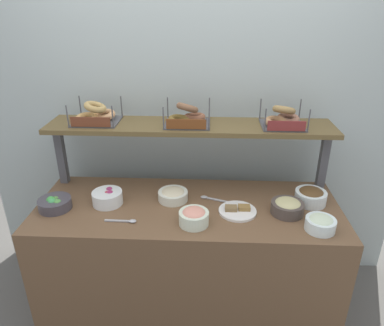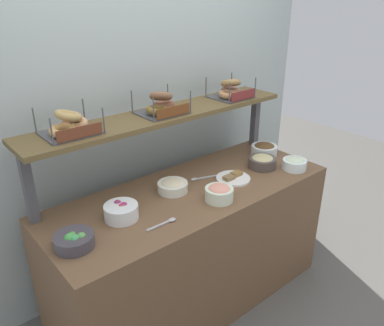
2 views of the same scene
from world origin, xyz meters
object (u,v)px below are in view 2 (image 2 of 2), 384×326
at_px(bowl_beet_salad, 121,211).
at_px(bowl_lox_spread, 219,193).
at_px(serving_spoon_near_plate, 200,178).
at_px(bowl_scallion_spread, 295,163).
at_px(bowl_veggie_mix, 74,240).
at_px(bowl_potato_salad, 173,186).
at_px(bagel_basket_everything, 230,91).
at_px(bowl_hummus, 262,161).
at_px(bagel_basket_sesame, 70,125).
at_px(bowl_chocolate_spread, 264,150).
at_px(serving_plate_white, 233,178).
at_px(serving_spoon_by_edge, 166,222).
at_px(bagel_basket_cinnamon_raisin, 161,106).

relative_size(bowl_beet_salad, bowl_lox_spread, 1.10).
distance_m(bowl_beet_salad, serving_spoon_near_plate, 0.63).
relative_size(bowl_scallion_spread, bowl_veggie_mix, 0.84).
distance_m(bowl_potato_salad, bagel_basket_everything, 0.82).
xyz_separation_m(bowl_veggie_mix, bowl_hummus, (1.38, 0.02, 0.01)).
relative_size(bagel_basket_sesame, bagel_basket_everything, 1.04).
xyz_separation_m(bowl_veggie_mix, bowl_chocolate_spread, (1.54, 0.14, 0.01)).
height_order(bowl_scallion_spread, bowl_hummus, bowl_hummus).
bearing_deg(bagel_basket_everything, bowl_beet_salad, -166.27).
distance_m(bowl_potato_salad, bowl_chocolate_spread, 0.85).
distance_m(bowl_potato_salad, serving_plate_white, 0.41).
height_order(serving_plate_white, bagel_basket_everything, bagel_basket_everything).
relative_size(bowl_hummus, serving_spoon_by_edge, 1.05).
relative_size(bowl_veggie_mix, bagel_basket_everything, 0.70).
bearing_deg(bagel_basket_sesame, bagel_basket_cinnamon_raisin, -1.24).
height_order(bowl_chocolate_spread, serving_spoon_near_plate, bowl_chocolate_spread).
xyz_separation_m(bowl_scallion_spread, bagel_basket_cinnamon_raisin, (-0.75, 0.48, 0.44)).
height_order(bowl_lox_spread, serving_spoon_near_plate, bowl_lox_spread).
height_order(bowl_potato_salad, bowl_hummus, bowl_hummus).
xyz_separation_m(bowl_hummus, serving_spoon_by_edge, (-0.93, -0.14, -0.04)).
distance_m(bowl_lox_spread, serving_spoon_near_plate, 0.29).
relative_size(bowl_beet_salad, serving_spoon_near_plate, 1.05).
bearing_deg(bowl_potato_salad, serving_spoon_by_edge, -133.23).
height_order(bowl_veggie_mix, bowl_potato_salad, bowl_veggie_mix).
height_order(bowl_chocolate_spread, bowl_beet_salad, bowl_chocolate_spread).
distance_m(bowl_chocolate_spread, serving_spoon_near_plate, 0.62).
xyz_separation_m(bowl_beet_salad, bagel_basket_everything, (1.06, 0.26, 0.43)).
bearing_deg(bowl_scallion_spread, bowl_beet_salad, 169.92).
bearing_deg(serving_spoon_by_edge, bowl_chocolate_spread, 13.54).
bearing_deg(bagel_basket_cinnamon_raisin, bowl_hummus, -28.00).
xyz_separation_m(bowl_potato_salad, bowl_hummus, (0.68, -0.12, 0.01)).
xyz_separation_m(serving_plate_white, bagel_basket_cinnamon_raisin, (-0.32, 0.33, 0.47)).
height_order(bowl_chocolate_spread, serving_spoon_by_edge, bowl_chocolate_spread).
relative_size(bowl_potato_salad, bagel_basket_sesame, 0.65).
distance_m(bagel_basket_cinnamon_raisin, bagel_basket_everything, 0.59).
height_order(bowl_beet_salad, bagel_basket_sesame, bagel_basket_sesame).
relative_size(bowl_potato_salad, bowl_chocolate_spread, 0.98).
distance_m(bowl_beet_salad, serving_spoon_by_edge, 0.25).
bearing_deg(bowl_veggie_mix, serving_spoon_by_edge, -15.01).
bearing_deg(bagel_basket_sesame, bowl_veggie_mix, -118.81).
bearing_deg(serving_spoon_near_plate, bagel_basket_everything, 22.51).
xyz_separation_m(bagel_basket_sesame, bagel_basket_cinnamon_raisin, (0.58, -0.01, 0.00)).
bearing_deg(bowl_scallion_spread, bagel_basket_everything, 108.77).
bearing_deg(bagel_basket_cinnamon_raisin, serving_plate_white, -46.00).
bearing_deg(serving_plate_white, serving_spoon_near_plate, 138.98).
relative_size(bowl_chocolate_spread, bowl_beet_salad, 1.04).
bearing_deg(serving_plate_white, bagel_basket_everything, 49.69).
relative_size(serving_spoon_near_plate, serving_spoon_by_edge, 0.96).
xyz_separation_m(serving_spoon_near_plate, bagel_basket_cinnamon_raisin, (-0.15, 0.19, 0.47)).
xyz_separation_m(bowl_chocolate_spread, bagel_basket_everything, (-0.18, 0.19, 0.43)).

